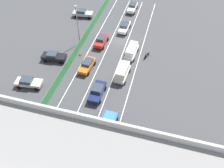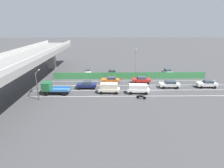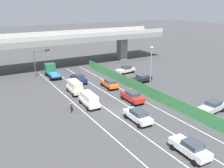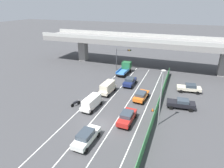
{
  "view_description": "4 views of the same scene",
  "coord_description": "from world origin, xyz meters",
  "px_view_note": "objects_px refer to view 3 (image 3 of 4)",
  "views": [
    {
      "loc": [
        -8.78,
        37.53,
        27.7
      ],
      "look_at": [
        -2.12,
        13.31,
        1.15
      ],
      "focal_mm": 36.19,
      "sensor_mm": 36.0,
      "label": 1
    },
    {
      "loc": [
        -37.56,
        10.02,
        14.26
      ],
      "look_at": [
        -1.04,
        9.42,
        1.31
      ],
      "focal_mm": 27.53,
      "sensor_mm": 36.0,
      "label": 2
    },
    {
      "loc": [
        -17.91,
        -27.5,
        14.86
      ],
      "look_at": [
        2.32,
        6.79,
        1.74
      ],
      "focal_mm": 39.6,
      "sensor_mm": 36.0,
      "label": 3
    },
    {
      "loc": [
        9.65,
        -20.84,
        16.02
      ],
      "look_at": [
        -2.08,
        9.77,
        2.19
      ],
      "focal_mm": 30.97,
      "sensor_mm": 36.0,
      "label": 4
    }
  ],
  "objects_px": {
    "car_sedan_navy": "(79,78)",
    "parked_sedan_cream": "(126,70)",
    "car_sedan_white": "(190,148)",
    "car_van_cream": "(75,87)",
    "car_sedan_red": "(132,96)",
    "car_van_white": "(89,99)",
    "traffic_cone": "(131,89)",
    "street_lamp": "(151,67)",
    "parked_wagon_silver": "(212,107)",
    "motorcycle": "(71,108)",
    "parked_sedan_dark": "(141,78)",
    "traffic_light": "(40,57)",
    "flatbed_truck_blue": "(51,70)",
    "car_hatchback_white": "(138,115)",
    "car_taxi_orange": "(110,83)"
  },
  "relations": [
    {
      "from": "parked_sedan_cream",
      "to": "traffic_cone",
      "type": "distance_m",
      "value": 11.13
    },
    {
      "from": "car_van_cream",
      "to": "traffic_light",
      "type": "distance_m",
      "value": 14.5
    },
    {
      "from": "car_sedan_red",
      "to": "parked_sedan_cream",
      "type": "distance_m",
      "value": 16.51
    },
    {
      "from": "flatbed_truck_blue",
      "to": "traffic_light",
      "type": "xyz_separation_m",
      "value": [
        -1.64,
        1.9,
        2.59
      ]
    },
    {
      "from": "motorcycle",
      "to": "traffic_cone",
      "type": "bearing_deg",
      "value": 12.84
    },
    {
      "from": "car_sedan_navy",
      "to": "car_van_white",
      "type": "distance_m",
      "value": 11.79
    },
    {
      "from": "car_sedan_white",
      "to": "car_van_cream",
      "type": "xyz_separation_m",
      "value": [
        -3.02,
        22.95,
        0.31
      ]
    },
    {
      "from": "car_sedan_white",
      "to": "car_sedan_red",
      "type": "bearing_deg",
      "value": 77.6
    },
    {
      "from": "parked_sedan_cream",
      "to": "street_lamp",
      "type": "relative_size",
      "value": 0.56
    },
    {
      "from": "car_van_white",
      "to": "car_sedan_white",
      "type": "bearing_deg",
      "value": -78.8
    },
    {
      "from": "street_lamp",
      "to": "car_van_white",
      "type": "bearing_deg",
      "value": 175.4
    },
    {
      "from": "parked_sedan_cream",
      "to": "car_taxi_orange",
      "type": "bearing_deg",
      "value": -140.02
    },
    {
      "from": "flatbed_truck_blue",
      "to": "parked_wagon_silver",
      "type": "relative_size",
      "value": 1.19
    },
    {
      "from": "traffic_light",
      "to": "car_van_white",
      "type": "bearing_deg",
      "value": -85.36
    },
    {
      "from": "car_hatchback_white",
      "to": "parked_sedan_cream",
      "type": "distance_m",
      "value": 23.42
    },
    {
      "from": "car_van_cream",
      "to": "traffic_cone",
      "type": "bearing_deg",
      "value": -21.17
    },
    {
      "from": "motorcycle",
      "to": "car_sedan_red",
      "type": "bearing_deg",
      "value": -10.17
    },
    {
      "from": "parked_wagon_silver",
      "to": "car_van_cream",
      "type": "bearing_deg",
      "value": 128.55
    },
    {
      "from": "car_hatchback_white",
      "to": "flatbed_truck_blue",
      "type": "height_order",
      "value": "flatbed_truck_blue"
    },
    {
      "from": "car_sedan_red",
      "to": "car_sedan_navy",
      "type": "xyz_separation_m",
      "value": [
        -3.41,
        13.24,
        -0.01
      ]
    },
    {
      "from": "car_sedan_navy",
      "to": "street_lamp",
      "type": "relative_size",
      "value": 0.54
    },
    {
      "from": "car_sedan_navy",
      "to": "parked_sedan_cream",
      "type": "height_order",
      "value": "car_sedan_navy"
    },
    {
      "from": "motorcycle",
      "to": "car_sedan_white",
      "type": "bearing_deg",
      "value": -69.36
    },
    {
      "from": "car_sedan_white",
      "to": "parked_wagon_silver",
      "type": "bearing_deg",
      "value": 28.55
    },
    {
      "from": "car_sedan_red",
      "to": "car_sedan_navy",
      "type": "height_order",
      "value": "car_sedan_navy"
    },
    {
      "from": "car_sedan_navy",
      "to": "car_hatchback_white",
      "type": "xyz_separation_m",
      "value": [
        0.06,
        -19.28,
        0.01
      ]
    },
    {
      "from": "car_sedan_navy",
      "to": "traffic_cone",
      "type": "relative_size",
      "value": 7.46
    },
    {
      "from": "car_van_white",
      "to": "traffic_cone",
      "type": "height_order",
      "value": "car_van_white"
    },
    {
      "from": "car_taxi_orange",
      "to": "car_hatchback_white",
      "type": "relative_size",
      "value": 0.97
    },
    {
      "from": "flatbed_truck_blue",
      "to": "traffic_light",
      "type": "bearing_deg",
      "value": 130.85
    },
    {
      "from": "car_sedan_red",
      "to": "flatbed_truck_blue",
      "type": "bearing_deg",
      "value": 107.94
    },
    {
      "from": "car_sedan_red",
      "to": "car_hatchback_white",
      "type": "height_order",
      "value": "car_sedan_red"
    },
    {
      "from": "car_sedan_red",
      "to": "traffic_cone",
      "type": "relative_size",
      "value": 7.6
    },
    {
      "from": "car_van_white",
      "to": "parked_sedan_cream",
      "type": "bearing_deg",
      "value": 39.99
    },
    {
      "from": "traffic_light",
      "to": "traffic_cone",
      "type": "distance_m",
      "value": 21.23
    },
    {
      "from": "car_van_cream",
      "to": "traffic_cone",
      "type": "height_order",
      "value": "car_van_cream"
    },
    {
      "from": "flatbed_truck_blue",
      "to": "traffic_light",
      "type": "height_order",
      "value": "traffic_light"
    },
    {
      "from": "flatbed_truck_blue",
      "to": "car_hatchback_white",
      "type": "bearing_deg",
      "value": -83.02
    },
    {
      "from": "car_van_white",
      "to": "parked_wagon_silver",
      "type": "bearing_deg",
      "value": -38.07
    },
    {
      "from": "car_sedan_navy",
      "to": "parked_sedan_cream",
      "type": "xyz_separation_m",
      "value": [
        11.64,
        1.07,
        -0.05
      ]
    },
    {
      "from": "parked_wagon_silver",
      "to": "street_lamp",
      "type": "distance_m",
      "value": 11.26
    },
    {
      "from": "car_van_cream",
      "to": "parked_wagon_silver",
      "type": "height_order",
      "value": "car_van_cream"
    },
    {
      "from": "car_hatchback_white",
      "to": "parked_sedan_cream",
      "type": "xyz_separation_m",
      "value": [
        11.59,
        20.35,
        -0.06
      ]
    },
    {
      "from": "motorcycle",
      "to": "parked_sedan_dark",
      "type": "height_order",
      "value": "parked_sedan_dark"
    },
    {
      "from": "traffic_light",
      "to": "motorcycle",
      "type": "bearing_deg",
      "value": -93.55
    },
    {
      "from": "car_taxi_orange",
      "to": "parked_sedan_cream",
      "type": "distance_m",
      "value": 10.36
    },
    {
      "from": "motorcycle",
      "to": "parked_sedan_cream",
      "type": "relative_size",
      "value": 0.4
    },
    {
      "from": "car_sedan_red",
      "to": "parked_sedan_cream",
      "type": "bearing_deg",
      "value": 60.09
    },
    {
      "from": "car_hatchback_white",
      "to": "street_lamp",
      "type": "relative_size",
      "value": 0.56
    },
    {
      "from": "car_taxi_orange",
      "to": "street_lamp",
      "type": "xyz_separation_m",
      "value": [
        4.0,
        -6.64,
        4.03
      ]
    }
  ]
}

